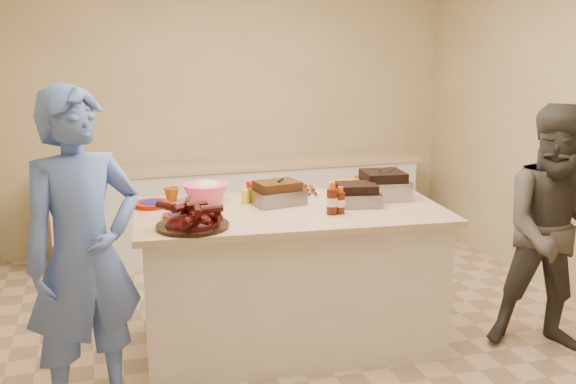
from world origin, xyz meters
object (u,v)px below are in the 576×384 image
object	(u,v)px
bbq_bottle_a	(332,214)
mustard_bottle	(245,204)
guest_gray	(546,346)
plastic_cup	(172,201)
roasting_pan	(382,198)
island	(290,341)
coleslaw_bowl	(206,202)
rib_platter	(193,228)
bbq_bottle_b	(340,213)

from	to	relation	value
bbq_bottle_a	mustard_bottle	distance (m)	0.64
guest_gray	plastic_cup	bearing A→B (deg)	-177.70
roasting_pan	island	bearing A→B (deg)	-165.60
coleslaw_bowl	rib_platter	bearing A→B (deg)	-107.18
bbq_bottle_b	plastic_cup	bearing A→B (deg)	146.97
roasting_pan	rib_platter	bearing A→B (deg)	-159.00
coleslaw_bowl	bbq_bottle_b	size ratio (longest dim) A/B	1.80
coleslaw_bowl	mustard_bottle	bearing A→B (deg)	-27.05
coleslaw_bowl	guest_gray	bearing A→B (deg)	-23.27
roasting_pan	coleslaw_bowl	distance (m)	1.24
coleslaw_bowl	plastic_cup	bearing A→B (deg)	157.79
roasting_pan	coleslaw_bowl	world-z (taller)	coleslaw_bowl
rib_platter	mustard_bottle	distance (m)	0.64
rib_platter	plastic_cup	world-z (taller)	rib_platter
coleslaw_bowl	bbq_bottle_b	xyz separation A→B (m)	(0.77, -0.56, 0.00)
island	rib_platter	world-z (taller)	rib_platter
coleslaw_bowl	guest_gray	xyz separation A→B (m)	(2.16, -0.93, -0.96)
rib_platter	guest_gray	distance (m)	2.55
coleslaw_bowl	bbq_bottle_b	world-z (taller)	coleslaw_bowl
bbq_bottle_b	plastic_cup	size ratio (longest dim) A/B	1.69
island	bbq_bottle_b	distance (m)	1.02
coleslaw_bowl	mustard_bottle	distance (m)	0.28
island	roasting_pan	world-z (taller)	roasting_pan
mustard_bottle	coleslaw_bowl	bearing A→B (deg)	152.95
bbq_bottle_b	guest_gray	xyz separation A→B (m)	(1.39, -0.37, -0.96)
rib_platter	coleslaw_bowl	world-z (taller)	coleslaw_bowl
bbq_bottle_a	rib_platter	bearing A→B (deg)	-177.40
guest_gray	bbq_bottle_b	bearing A→B (deg)	-169.56
rib_platter	guest_gray	size ratio (longest dim) A/B	0.26
rib_platter	guest_gray	bearing A→B (deg)	-8.04
coleslaw_bowl	mustard_bottle	xyz separation A→B (m)	(0.25, -0.13, 0.00)
rib_platter	guest_gray	world-z (taller)	rib_platter
roasting_pan	guest_gray	distance (m)	1.51
rib_platter	bbq_bottle_b	size ratio (longest dim) A/B	2.48
rib_platter	bbq_bottle_a	bearing A→B (deg)	2.60
bbq_bottle_b	rib_platter	bearing A→B (deg)	-177.52
bbq_bottle_b	mustard_bottle	xyz separation A→B (m)	(-0.53, 0.43, 0.00)
rib_platter	plastic_cup	size ratio (longest dim) A/B	4.17
roasting_pan	plastic_cup	xyz separation A→B (m)	(-1.44, 0.33, 0.00)
island	roasting_pan	distance (m)	1.20
island	coleslaw_bowl	distance (m)	1.13
bbq_bottle_a	bbq_bottle_b	size ratio (longest dim) A/B	1.18
rib_platter	coleslaw_bowl	size ratio (longest dim) A/B	1.37
coleslaw_bowl	bbq_bottle_a	world-z (taller)	coleslaw_bowl
roasting_pan	guest_gray	world-z (taller)	roasting_pan
island	bbq_bottle_b	xyz separation A→B (m)	(0.27, -0.22, 0.96)
bbq_bottle_b	roasting_pan	bearing A→B (deg)	35.05
roasting_pan	mustard_bottle	bearing A→B (deg)	179.89
island	roasting_pan	xyz separation A→B (m)	(0.71, 0.09, 0.96)
bbq_bottle_a	mustard_bottle	size ratio (longest dim) A/B	1.60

